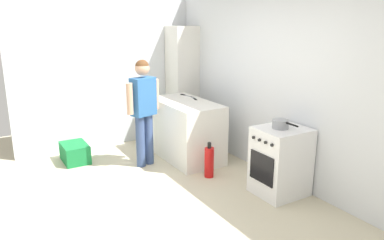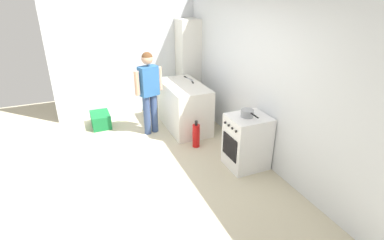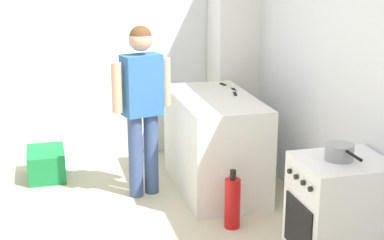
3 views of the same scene
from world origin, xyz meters
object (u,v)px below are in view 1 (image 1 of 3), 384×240
object	(u,v)px
fire_extinguisher	(209,162)
pot	(281,124)
recycling_crate_lower	(75,153)
oven_left	(281,161)
larder_cabinet	(182,83)
knife_chef	(194,98)
knife_bread	(187,96)
person	(143,104)

from	to	relation	value
fire_extinguisher	pot	bearing A→B (deg)	27.79
fire_extinguisher	recycling_crate_lower	bearing A→B (deg)	-136.49
fire_extinguisher	oven_left	bearing A→B (deg)	28.78
fire_extinguisher	larder_cabinet	distance (m)	2.03
oven_left	knife_chef	world-z (taller)	knife_chef
larder_cabinet	knife_chef	bearing A→B (deg)	-17.28
knife_bread	knife_chef	world-z (taller)	same
oven_left	knife_bread	world-z (taller)	knife_bread
larder_cabinet	knife_bread	bearing A→B (deg)	-22.31
recycling_crate_lower	larder_cabinet	xyz separation A→B (m)	(-0.25, 2.03, 0.86)
pot	knife_bread	bearing A→B (deg)	-176.67
oven_left	recycling_crate_lower	bearing A→B (deg)	-141.19
pot	larder_cabinet	bearing A→B (deg)	177.21
knife_bread	fire_extinguisher	world-z (taller)	knife_bread
oven_left	pot	world-z (taller)	pot
knife_bread	recycling_crate_lower	size ratio (longest dim) A/B	0.67
knife_bread	larder_cabinet	world-z (taller)	larder_cabinet
fire_extinguisher	larder_cabinet	bearing A→B (deg)	161.95
person	larder_cabinet	bearing A→B (deg)	128.48
pot	fire_extinguisher	distance (m)	1.19
person	larder_cabinet	xyz separation A→B (m)	(-0.92, 1.16, 0.07)
pot	knife_bread	distance (m)	2.04
knife_chef	recycling_crate_lower	xyz separation A→B (m)	(-0.57, -1.77, -0.76)
knife_chef	larder_cabinet	bearing A→B (deg)	162.72
pot	person	xyz separation A→B (m)	(-1.72, -1.03, 0.02)
knife_bread	knife_chef	bearing A→B (deg)	-2.38
person	larder_cabinet	distance (m)	1.48
person	fire_extinguisher	size ratio (longest dim) A/B	3.14
pot	knife_chef	bearing A→B (deg)	-175.98
pot	knife_chef	world-z (taller)	pot
knife_chef	person	world-z (taller)	person
knife_bread	larder_cabinet	size ratio (longest dim) A/B	0.18
pot	recycling_crate_lower	xyz separation A→B (m)	(-2.39, -1.90, -0.76)
oven_left	larder_cabinet	bearing A→B (deg)	177.79
recycling_crate_lower	larder_cabinet	distance (m)	2.22
oven_left	knife_bread	size ratio (longest dim) A/B	2.43
oven_left	pot	bearing A→B (deg)	-116.25
person	knife_bread	bearing A→B (deg)	109.31
oven_left	knife_bread	distance (m)	2.11
pot	fire_extinguisher	bearing A→B (deg)	-152.21
knife_chef	person	xyz separation A→B (m)	(0.10, -0.90, 0.02)
person	knife_chef	bearing A→B (deg)	96.18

